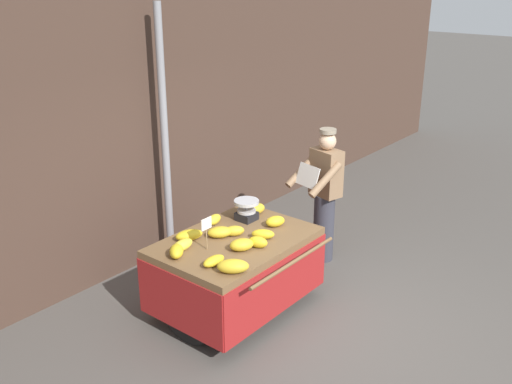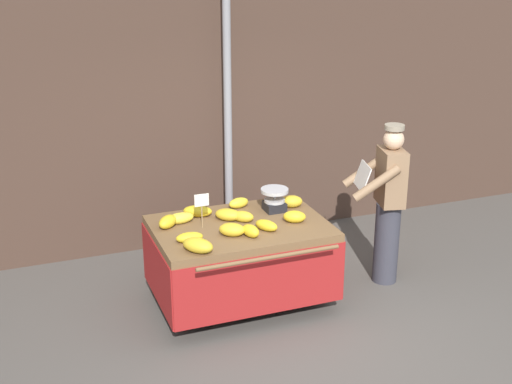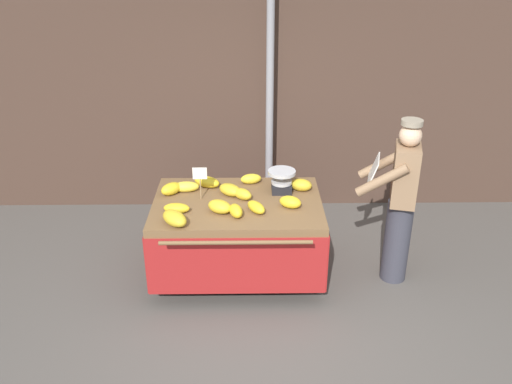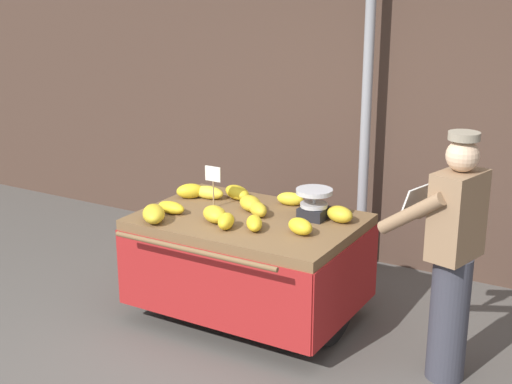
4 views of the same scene
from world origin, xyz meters
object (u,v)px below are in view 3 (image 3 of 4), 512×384
object	(u,v)px
weighing_scale	(282,181)
price_sign	(200,176)
street_pole	(270,92)
banana_bunch_3	(207,182)
banana_bunch_1	(301,185)
banana_bunch_4	(251,179)
banana_cart	(238,221)
banana_bunch_6	(230,190)
banana_bunch_10	(175,218)
banana_bunch_9	(171,189)
banana_bunch_5	(236,211)
banana_bunch_12	(220,207)
banana_bunch_2	(256,207)
banana_bunch_11	(242,194)
vendor_person	(400,202)
banana_bunch_0	(290,202)
banana_bunch_7	(177,208)
banana_bunch_8	(186,187)

from	to	relation	value
weighing_scale	price_sign	bearing A→B (deg)	-168.70
street_pole	banana_bunch_3	xyz separation A→B (m)	(-0.69, -1.05, -0.67)
banana_bunch_1	banana_bunch_4	xyz separation A→B (m)	(-0.51, 0.18, -0.01)
price_sign	banana_cart	bearing A→B (deg)	-9.16
banana_bunch_6	banana_bunch_10	size ratio (longest dim) A/B	0.88
banana_bunch_3	banana_bunch_10	distance (m)	0.84
banana_bunch_9	banana_bunch_5	bearing A→B (deg)	-36.20
banana_bunch_5	street_pole	bearing A→B (deg)	77.75
price_sign	banana_bunch_12	world-z (taller)	price_sign
street_pole	banana_bunch_2	bearing A→B (deg)	-96.37
banana_bunch_11	vendor_person	distance (m)	1.55
banana_bunch_0	banana_bunch_11	bearing A→B (deg)	157.41
banana_cart	vendor_person	xyz separation A→B (m)	(1.59, -0.07, 0.24)
banana_bunch_6	banana_bunch_3	bearing A→B (deg)	140.67
street_pole	banana_bunch_0	world-z (taller)	street_pole
banana_bunch_7	banana_bunch_8	distance (m)	0.46
price_sign	vendor_person	xyz separation A→B (m)	(1.95, -0.13, -0.23)
banana_bunch_4	banana_bunch_11	world-z (taller)	banana_bunch_11
banana_bunch_1	banana_bunch_8	world-z (taller)	banana_bunch_1
street_pole	banana_bunch_12	world-z (taller)	street_pole
banana_bunch_9	banana_bunch_12	distance (m)	0.65
banana_bunch_7	banana_bunch_10	bearing A→B (deg)	-87.43
banana_bunch_12	banana_bunch_9	bearing A→B (deg)	141.64
banana_bunch_3	banana_bunch_8	bearing A→B (deg)	-151.34
banana_bunch_2	vendor_person	distance (m)	1.42
banana_bunch_6	banana_bunch_12	distance (m)	0.38
banana_bunch_2	banana_bunch_8	world-z (taller)	banana_bunch_8
banana_bunch_11	banana_bunch_12	size ratio (longest dim) A/B	0.89
vendor_person	banana_bunch_5	bearing A→B (deg)	-171.49
banana_bunch_10	banana_bunch_11	bearing A→B (deg)	40.30
banana_cart	banana_bunch_1	bearing A→B (deg)	20.89
banana_bunch_0	banana_bunch_8	distance (m)	1.11
banana_bunch_4	banana_bunch_9	distance (m)	0.84
banana_bunch_1	banana_bunch_8	xyz separation A→B (m)	(-1.18, -0.01, -0.01)
banana_bunch_8	banana_bunch_0	bearing A→B (deg)	-19.58
street_pole	banana_bunch_2	size ratio (longest dim) A/B	13.27
street_pole	banana_bunch_3	world-z (taller)	street_pole
price_sign	banana_bunch_11	bearing A→B (deg)	0.01
weighing_scale	price_sign	world-z (taller)	price_sign
banana_bunch_11	banana_bunch_4	bearing A→B (deg)	76.71
street_pole	price_sign	xyz separation A→B (m)	(-0.73, -1.35, -0.47)
price_sign	banana_bunch_4	xyz separation A→B (m)	(0.50, 0.37, -0.19)
banana_bunch_4	banana_bunch_6	distance (m)	0.35
banana_bunch_2	banana_bunch_5	xyz separation A→B (m)	(-0.19, -0.08, 0.01)
banana_bunch_1	banana_bunch_3	distance (m)	0.98
banana_bunch_7	street_pole	bearing A→B (deg)	60.23
street_pole	banana_bunch_11	bearing A→B (deg)	-103.13
banana_bunch_1	banana_bunch_10	bearing A→B (deg)	-149.71
price_sign	banana_bunch_4	world-z (taller)	price_sign
banana_bunch_5	banana_bunch_8	xyz separation A→B (m)	(-0.52, 0.55, -0.00)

